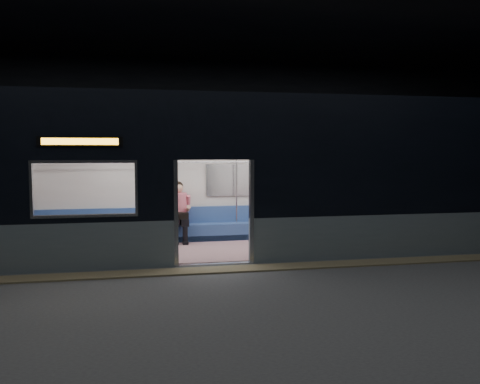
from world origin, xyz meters
name	(u,v)px	position (x,y,z in m)	size (l,w,h in m)	color
station_floor	(223,278)	(0.00, 0.00, -0.01)	(24.00, 14.00, 0.01)	#47494C
station_envelope	(223,65)	(0.00, 0.00, 3.66)	(24.00, 14.00, 5.00)	black
tactile_strip	(218,270)	(0.00, 0.55, 0.01)	(22.80, 0.50, 0.03)	#8C7F59
metro_car	(204,168)	(0.00, 2.54, 1.85)	(18.00, 3.04, 3.35)	gray
passenger	(179,209)	(-0.48, 3.55, 0.83)	(0.46, 0.76, 1.45)	black
handbag	(182,216)	(-0.44, 3.30, 0.70)	(0.31, 0.26, 0.15)	black
transit_map	(229,180)	(0.81, 3.85, 1.50)	(1.06, 0.03, 0.69)	white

